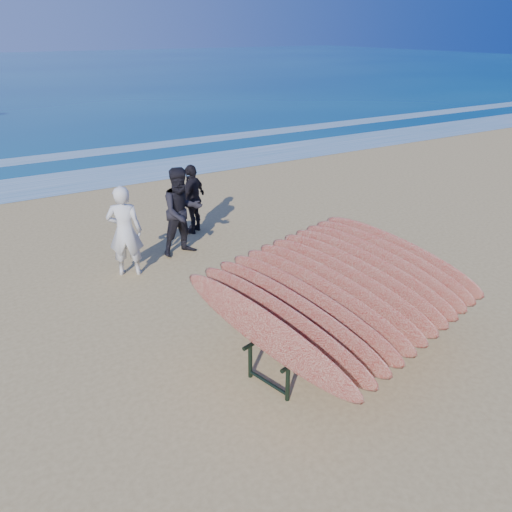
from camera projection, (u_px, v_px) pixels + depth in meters
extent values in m
plane|color=tan|center=(283.00, 331.00, 7.61)|extent=(120.00, 120.00, 0.00)
plane|color=white|center=(105.00, 177.00, 15.42)|extent=(160.00, 160.00, 0.00)
plane|color=white|center=(79.00, 154.00, 18.16)|extent=(160.00, 160.00, 0.00)
cylinder|color=black|center=(288.00, 384.00, 6.11)|extent=(0.06, 0.06, 0.50)
cylinder|color=black|center=(409.00, 298.00, 8.03)|extent=(0.06, 0.06, 0.50)
cylinder|color=black|center=(250.00, 361.00, 6.52)|extent=(0.06, 0.06, 0.50)
cylinder|color=black|center=(374.00, 285.00, 8.44)|extent=(0.06, 0.06, 0.50)
cylinder|color=black|center=(358.00, 320.00, 6.96)|extent=(3.11, 0.88, 0.06)
cylinder|color=black|center=(321.00, 304.00, 7.38)|extent=(3.11, 0.88, 0.06)
cylinder|color=black|center=(268.00, 383.00, 6.39)|extent=(0.21, 0.64, 0.04)
cylinder|color=black|center=(390.00, 300.00, 8.31)|extent=(0.21, 0.64, 0.04)
ellipsoid|color=maroon|center=(265.00, 331.00, 6.00)|extent=(0.83, 2.87, 1.02)
ellipsoid|color=maroon|center=(281.00, 322.00, 6.18)|extent=(0.83, 2.87, 1.02)
ellipsoid|color=maroon|center=(295.00, 314.00, 6.37)|extent=(0.83, 2.87, 1.02)
ellipsoid|color=maroon|center=(309.00, 306.00, 6.55)|extent=(0.83, 2.87, 1.02)
ellipsoid|color=maroon|center=(322.00, 298.00, 6.73)|extent=(0.83, 2.87, 1.02)
ellipsoid|color=maroon|center=(335.00, 291.00, 6.91)|extent=(0.83, 2.87, 1.02)
ellipsoid|color=maroon|center=(347.00, 284.00, 7.10)|extent=(0.83, 2.87, 1.02)
ellipsoid|color=maroon|center=(358.00, 278.00, 7.28)|extent=(0.83, 2.87, 1.02)
ellipsoid|color=maroon|center=(368.00, 272.00, 7.46)|extent=(0.83, 2.87, 1.02)
ellipsoid|color=maroon|center=(379.00, 266.00, 7.65)|extent=(0.83, 2.87, 1.02)
ellipsoid|color=maroon|center=(388.00, 260.00, 7.83)|extent=(0.83, 2.87, 1.02)
ellipsoid|color=maroon|center=(398.00, 255.00, 8.01)|extent=(0.83, 2.87, 1.02)
imported|color=silver|center=(125.00, 231.00, 9.04)|extent=(0.74, 0.64, 1.71)
imported|color=black|center=(182.00, 212.00, 9.87)|extent=(0.91, 0.73, 1.79)
imported|color=black|center=(193.00, 199.00, 11.01)|extent=(0.95, 0.85, 1.54)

